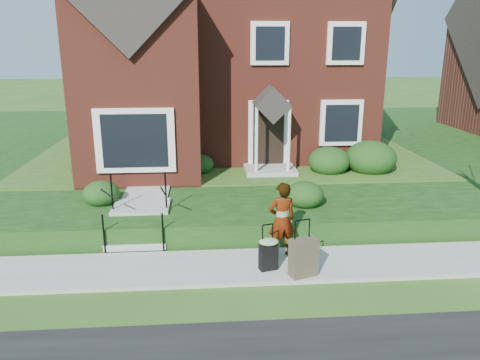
{
  "coord_description": "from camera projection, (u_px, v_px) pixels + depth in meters",
  "views": [
    {
      "loc": [
        -0.88,
        -8.97,
        4.55
      ],
      "look_at": [
        -0.03,
        2.0,
        1.37
      ],
      "focal_mm": 35.0,
      "sensor_mm": 36.0,
      "label": 1
    }
  ],
  "objects": [
    {
      "name": "front_steps",
      "position": [
        139.0,
        219.0,
        11.37
      ],
      "size": [
        1.4,
        2.02,
        1.5
      ],
      "color": "#9E9B93",
      "rests_on": "ground"
    },
    {
      "name": "main_house",
      "position": [
        220.0,
        25.0,
        17.65
      ],
      "size": [
        10.4,
        10.2,
        9.4
      ],
      "color": "maroon",
      "rests_on": "terrace"
    },
    {
      "name": "sidewalk",
      "position": [
        249.0,
        266.0,
        9.91
      ],
      "size": [
        60.0,
        1.6,
        0.08
      ],
      "primitive_type": "cube",
      "color": "#9E9B93",
      "rests_on": "ground"
    },
    {
      "name": "woman",
      "position": [
        282.0,
        220.0,
        10.08
      ],
      "size": [
        0.68,
        0.51,
        1.68
      ],
      "primitive_type": "imported",
      "rotation": [
        0.0,
        0.0,
        3.32
      ],
      "color": "#999999",
      "rests_on": "sidewalk"
    },
    {
      "name": "walkway",
      "position": [
        152.0,
        178.0,
        14.35
      ],
      "size": [
        1.2,
        6.0,
        0.06
      ],
      "primitive_type": "cube",
      "color": "#9E9B93",
      "rests_on": "terrace"
    },
    {
      "name": "foundation_shrubs",
      "position": [
        256.0,
        162.0,
        14.32
      ],
      "size": [
        10.18,
        4.38,
        1.13
      ],
      "color": "#133510",
      "rests_on": "terrace"
    },
    {
      "name": "suitcase_black",
      "position": [
        268.0,
        252.0,
        9.59
      ],
      "size": [
        0.48,
        0.43,
        0.98
      ],
      "rotation": [
        0.0,
        0.0,
        0.28
      ],
      "color": "black",
      "rests_on": "sidewalk"
    },
    {
      "name": "suitcase_olive",
      "position": [
        304.0,
        257.0,
        9.33
      ],
      "size": [
        0.61,
        0.46,
        1.17
      ],
      "rotation": [
        0.0,
        0.0,
        0.33
      ],
      "color": "#4B4232",
      "rests_on": "sidewalk"
    },
    {
      "name": "terrace",
      "position": [
        316.0,
        145.0,
        20.57
      ],
      "size": [
        44.0,
        20.0,
        0.6
      ],
      "primitive_type": "cube",
      "color": "#13350E",
      "rests_on": "ground"
    },
    {
      "name": "ground",
      "position": [
        249.0,
        268.0,
        9.92
      ],
      "size": [
        120.0,
        120.0,
        0.0
      ],
      "primitive_type": "plane",
      "color": "#2D5119",
      "rests_on": "ground"
    }
  ]
}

